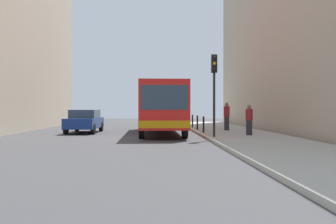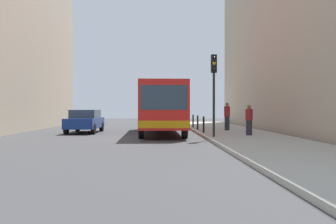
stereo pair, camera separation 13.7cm
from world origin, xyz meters
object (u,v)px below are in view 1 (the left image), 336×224
at_px(bollard_mid, 197,123).
at_px(bollard_near, 204,125).
at_px(pedestrian_near_signal, 249,120).
at_px(traffic_light, 214,80).
at_px(bollard_far, 192,121).
at_px(car_beside_bus, 85,121).
at_px(pedestrian_mid_sidewalk, 227,116).
at_px(bus, 161,106).

bearing_deg(bollard_mid, bollard_near, -90.00).
bearing_deg(pedestrian_near_signal, traffic_light, -150.72).
height_order(bollard_far, pedestrian_near_signal, pedestrian_near_signal).
distance_m(car_beside_bus, pedestrian_near_signal, 10.61).
bearing_deg(pedestrian_mid_sidewalk, pedestrian_near_signal, -37.54).
xyz_separation_m(bollard_far, pedestrian_near_signal, (2.15, -8.37, 0.33)).
height_order(bus, bollard_mid, bus).
xyz_separation_m(bollard_near, pedestrian_near_signal, (2.15, -2.11, 0.33)).
relative_size(bus, bollard_near, 11.62).
bearing_deg(traffic_light, bollard_near, 91.77).
xyz_separation_m(bus, pedestrian_mid_sidewalk, (4.29, 0.73, -0.67)).
relative_size(bus, car_beside_bus, 2.48).
distance_m(car_beside_bus, traffic_light, 9.72).
height_order(car_beside_bus, bollard_near, car_beside_bus).
bearing_deg(bollard_far, traffic_light, -89.40).
distance_m(traffic_light, bollard_mid, 6.80).
height_order(traffic_light, pedestrian_near_signal, traffic_light).
height_order(car_beside_bus, traffic_light, traffic_light).
bearing_deg(car_beside_bus, bus, 171.15).
relative_size(car_beside_bus, pedestrian_mid_sidewalk, 2.46).
relative_size(car_beside_bus, traffic_light, 1.08).
bearing_deg(bollard_mid, bollard_far, 90.00).
bearing_deg(bus, traffic_light, 116.75).
height_order(bus, bollard_near, bus).
distance_m(bollard_near, bollard_mid, 3.13).
height_order(traffic_light, bollard_near, traffic_light).
distance_m(bollard_near, pedestrian_near_signal, 3.03).
relative_size(bollard_mid, bollard_far, 1.00).
bearing_deg(bollard_mid, bus, -150.06).
distance_m(pedestrian_near_signal, pedestrian_mid_sidewalk, 4.57).
bearing_deg(bus, pedestrian_mid_sidewalk, -170.84).
relative_size(bollard_mid, pedestrian_mid_sidewalk, 0.53).
distance_m(bus, traffic_light, 5.72).
bearing_deg(traffic_light, bollard_mid, 90.90).
xyz_separation_m(car_beside_bus, bollard_near, (7.34, -2.61, -0.16)).
relative_size(bollard_near, pedestrian_near_signal, 0.59).
xyz_separation_m(traffic_light, pedestrian_mid_sidewalk, (1.73, 5.69, -1.95)).
bearing_deg(bollard_near, pedestrian_near_signal, -44.52).
xyz_separation_m(bus, bollard_near, (2.45, -1.71, -1.10)).
height_order(car_beside_bus, bollard_far, car_beside_bus).
bearing_deg(pedestrian_mid_sidewalk, car_beside_bus, -132.52).
bearing_deg(car_beside_bus, pedestrian_near_signal, 155.06).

